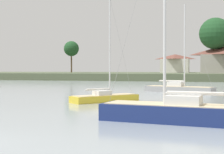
# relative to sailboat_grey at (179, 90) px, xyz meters

# --- Properties ---
(far_shore_bank) EXTENTS (207.67, 50.99, 1.77)m
(far_shore_bank) POSITION_rel_sailboat_grey_xyz_m (-6.77, 61.02, 0.64)
(far_shore_bank) COLOR #4C563D
(far_shore_bank) RESTS_ON ground
(sailboat_grey) EXTENTS (8.71, 4.78, 11.13)m
(sailboat_grey) POSITION_rel_sailboat_grey_xyz_m (0.00, 0.00, 0.00)
(sailboat_grey) COLOR gray
(sailboat_grey) RESTS_ON ground
(sailboat_yellow) EXTENTS (5.29, 5.76, 9.51)m
(sailboat_yellow) POSITION_rel_sailboat_grey_xyz_m (-5.34, -14.06, -0.05)
(sailboat_yellow) COLOR gold
(sailboat_yellow) RESTS_ON ground
(sailboat_navy) EXTENTS (8.26, 3.38, 13.00)m
(sailboat_navy) POSITION_rel_sailboat_grey_xyz_m (1.53, -23.98, 0.02)
(sailboat_navy) COLOR navy
(sailboat_navy) RESTS_ON ground
(shore_tree_far_left) EXTENTS (4.80, 4.80, 10.00)m
(shore_tree_far_left) POSITION_rel_sailboat_grey_xyz_m (-37.71, 58.83, 9.07)
(shore_tree_far_left) COLOR brown
(shore_tree_far_left) RESTS_ON far_shore_bank
(shore_tree_center) EXTENTS (8.17, 8.17, 14.37)m
(shore_tree_center) POSITION_rel_sailboat_grey_xyz_m (5.72, 49.70, 11.77)
(shore_tree_center) COLOR brown
(shore_tree_center) RESTS_ON far_shore_bank
(cottage_hillside) EXTENTS (9.17, 8.62, 5.75)m
(cottage_hillside) POSITION_rel_sailboat_grey_xyz_m (-5.75, 65.66, 4.49)
(cottage_hillside) COLOR silver
(cottage_hillside) RESTS_ON far_shore_bank
(cottage_eastern) EXTENTS (12.56, 10.64, 7.30)m
(cottage_eastern) POSITION_rel_sailboat_grey_xyz_m (7.90, 51.71, 5.31)
(cottage_eastern) COLOR #9E998E
(cottage_eastern) RESTS_ON far_shore_bank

